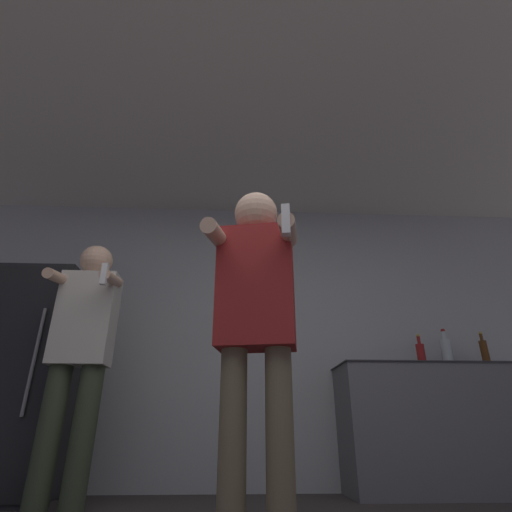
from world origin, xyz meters
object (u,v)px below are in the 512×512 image
(bottle_red_label, at_px, (447,352))
(person_woman_foreground, at_px, (256,311))
(person_man_side, at_px, (81,350))
(refrigerator, at_px, (20,378))
(bottle_short_whiskey, at_px, (485,353))
(bottle_amber_bourbon, at_px, (421,354))

(bottle_red_label, relative_size, person_woman_foreground, 0.21)
(person_woman_foreground, xyz_separation_m, person_man_side, (-1.11, 0.90, -0.02))
(refrigerator, height_order, bottle_short_whiskey, refrigerator)
(person_woman_foreground, height_order, person_man_side, person_man_side)
(person_man_side, bearing_deg, refrigerator, 137.95)
(refrigerator, height_order, bottle_red_label, refrigerator)
(refrigerator, relative_size, bottle_red_label, 4.98)
(bottle_amber_bourbon, height_order, person_man_side, person_man_side)
(refrigerator, relative_size, bottle_short_whiskey, 5.35)
(bottle_short_whiskey, relative_size, bottle_red_label, 0.93)
(bottle_short_whiskey, distance_m, bottle_amber_bourbon, 0.57)
(bottle_short_whiskey, distance_m, person_woman_foreground, 2.62)
(bottle_red_label, distance_m, person_woman_foreground, 2.36)
(refrigerator, bearing_deg, person_man_side, -42.05)
(bottle_red_label, relative_size, bottle_amber_bourbon, 1.18)
(bottle_red_label, bearing_deg, bottle_amber_bourbon, -180.00)
(person_man_side, bearing_deg, person_woman_foreground, -39.00)
(person_woman_foreground, bearing_deg, bottle_short_whiskey, 37.77)
(bottle_short_whiskey, relative_size, bottle_amber_bourbon, 1.10)
(refrigerator, distance_m, bottle_amber_bourbon, 3.25)
(bottle_red_label, bearing_deg, person_man_side, -166.02)
(refrigerator, bearing_deg, bottle_red_label, 2.28)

